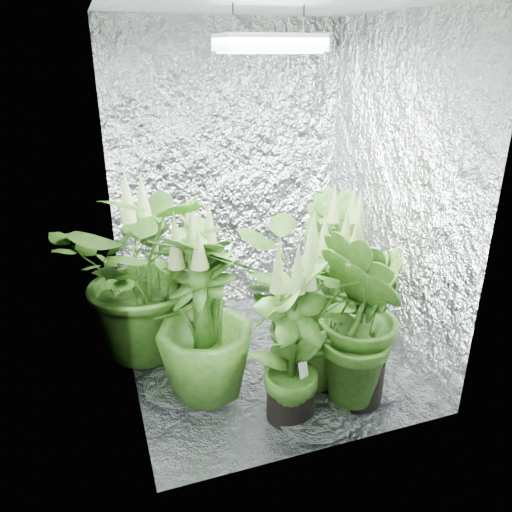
{
  "coord_description": "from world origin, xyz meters",
  "views": [
    {
      "loc": [
        -0.92,
        -2.48,
        1.8
      ],
      "look_at": [
        -0.07,
        0.0,
        0.71
      ],
      "focal_mm": 35.0,
      "sensor_mm": 36.0,
      "label": 1
    }
  ],
  "objects_px": {
    "plant_a": "(149,272)",
    "plant_c": "(334,264)",
    "plant_b": "(202,280)",
    "plant_e": "(317,309)",
    "plant_f": "(292,343)",
    "plant_d": "(205,318)",
    "grow_lamp": "(269,43)",
    "plant_g": "(362,319)",
    "circulation_fan": "(315,286)"
  },
  "relations": [
    {
      "from": "plant_d",
      "to": "plant_e",
      "type": "bearing_deg",
      "value": -7.98
    },
    {
      "from": "grow_lamp",
      "to": "plant_g",
      "type": "height_order",
      "value": "grow_lamp"
    },
    {
      "from": "plant_e",
      "to": "plant_f",
      "type": "xyz_separation_m",
      "value": [
        -0.25,
        -0.24,
        -0.02
      ]
    },
    {
      "from": "plant_a",
      "to": "plant_d",
      "type": "relative_size",
      "value": 1.23
    },
    {
      "from": "plant_b",
      "to": "plant_e",
      "type": "bearing_deg",
      "value": -50.57
    },
    {
      "from": "plant_a",
      "to": "plant_c",
      "type": "bearing_deg",
      "value": -1.69
    },
    {
      "from": "plant_e",
      "to": "plant_f",
      "type": "height_order",
      "value": "plant_e"
    },
    {
      "from": "plant_e",
      "to": "circulation_fan",
      "type": "distance_m",
      "value": 1.06
    },
    {
      "from": "plant_b",
      "to": "plant_c",
      "type": "height_order",
      "value": "plant_c"
    },
    {
      "from": "plant_b",
      "to": "plant_d",
      "type": "distance_m",
      "value": 0.54
    },
    {
      "from": "grow_lamp",
      "to": "plant_e",
      "type": "relative_size",
      "value": 0.47
    },
    {
      "from": "plant_g",
      "to": "circulation_fan",
      "type": "bearing_deg",
      "value": 76.12
    },
    {
      "from": "plant_d",
      "to": "plant_e",
      "type": "height_order",
      "value": "plant_d"
    },
    {
      "from": "plant_b",
      "to": "plant_e",
      "type": "relative_size",
      "value": 0.94
    },
    {
      "from": "plant_a",
      "to": "plant_c",
      "type": "xyz_separation_m",
      "value": [
        1.22,
        -0.04,
        -0.11
      ]
    },
    {
      "from": "plant_d",
      "to": "plant_g",
      "type": "xyz_separation_m",
      "value": [
        0.77,
        -0.3,
        0.01
      ]
    },
    {
      "from": "plant_b",
      "to": "plant_e",
      "type": "height_order",
      "value": "plant_e"
    },
    {
      "from": "plant_c",
      "to": "plant_d",
      "type": "bearing_deg",
      "value": -154.74
    },
    {
      "from": "plant_g",
      "to": "plant_c",
      "type": "bearing_deg",
      "value": 72.96
    },
    {
      "from": "grow_lamp",
      "to": "plant_c",
      "type": "distance_m",
      "value": 1.51
    },
    {
      "from": "plant_e",
      "to": "plant_f",
      "type": "distance_m",
      "value": 0.35
    },
    {
      "from": "grow_lamp",
      "to": "plant_a",
      "type": "xyz_separation_m",
      "value": [
        -0.64,
        0.31,
        -1.26
      ]
    },
    {
      "from": "grow_lamp",
      "to": "plant_g",
      "type": "distance_m",
      "value": 1.46
    },
    {
      "from": "plant_a",
      "to": "plant_b",
      "type": "xyz_separation_m",
      "value": [
        0.33,
        0.02,
        -0.11
      ]
    },
    {
      "from": "plant_d",
      "to": "plant_f",
      "type": "xyz_separation_m",
      "value": [
        0.36,
        -0.33,
        -0.03
      ]
    },
    {
      "from": "circulation_fan",
      "to": "plant_g",
      "type": "bearing_deg",
      "value": -117.14
    },
    {
      "from": "grow_lamp",
      "to": "circulation_fan",
      "type": "xyz_separation_m",
      "value": [
        0.62,
        0.61,
        -1.69
      ]
    },
    {
      "from": "plant_d",
      "to": "plant_c",
      "type": "bearing_deg",
      "value": 25.26
    },
    {
      "from": "plant_d",
      "to": "circulation_fan",
      "type": "bearing_deg",
      "value": 38.05
    },
    {
      "from": "plant_c",
      "to": "circulation_fan",
      "type": "relative_size",
      "value": 3.17
    },
    {
      "from": "plant_e",
      "to": "plant_g",
      "type": "relative_size",
      "value": 0.98
    },
    {
      "from": "plant_b",
      "to": "circulation_fan",
      "type": "xyz_separation_m",
      "value": [
        0.94,
        0.29,
        -0.32
      ]
    },
    {
      "from": "plant_g",
      "to": "circulation_fan",
      "type": "distance_m",
      "value": 1.2
    },
    {
      "from": "grow_lamp",
      "to": "plant_a",
      "type": "relative_size",
      "value": 0.38
    },
    {
      "from": "circulation_fan",
      "to": "plant_e",
      "type": "bearing_deg",
      "value": -128.82
    },
    {
      "from": "plant_a",
      "to": "circulation_fan",
      "type": "height_order",
      "value": "plant_a"
    },
    {
      "from": "plant_c",
      "to": "plant_g",
      "type": "relative_size",
      "value": 0.93
    },
    {
      "from": "plant_f",
      "to": "circulation_fan",
      "type": "height_order",
      "value": "plant_f"
    },
    {
      "from": "plant_e",
      "to": "plant_b",
      "type": "bearing_deg",
      "value": 129.43
    },
    {
      "from": "plant_b",
      "to": "plant_d",
      "type": "height_order",
      "value": "plant_d"
    },
    {
      "from": "plant_c",
      "to": "plant_f",
      "type": "height_order",
      "value": "plant_c"
    },
    {
      "from": "plant_d",
      "to": "plant_e",
      "type": "xyz_separation_m",
      "value": [
        0.61,
        -0.09,
        -0.01
      ]
    },
    {
      "from": "plant_c",
      "to": "plant_a",
      "type": "bearing_deg",
      "value": 178.31
    },
    {
      "from": "plant_b",
      "to": "plant_e",
      "type": "xyz_separation_m",
      "value": [
        0.5,
        -0.61,
        0.02
      ]
    },
    {
      "from": "plant_a",
      "to": "plant_d",
      "type": "distance_m",
      "value": 0.56
    },
    {
      "from": "plant_b",
      "to": "plant_c",
      "type": "xyz_separation_m",
      "value": [
        0.9,
        -0.05,
        0.01
      ]
    },
    {
      "from": "plant_a",
      "to": "plant_d",
      "type": "xyz_separation_m",
      "value": [
        0.22,
        -0.51,
        -0.08
      ]
    },
    {
      "from": "plant_d",
      "to": "circulation_fan",
      "type": "height_order",
      "value": "plant_d"
    },
    {
      "from": "plant_e",
      "to": "plant_d",
      "type": "bearing_deg",
      "value": 172.02
    },
    {
      "from": "plant_e",
      "to": "plant_f",
      "type": "bearing_deg",
      "value": -135.75
    }
  ]
}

